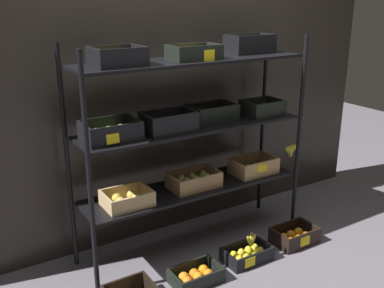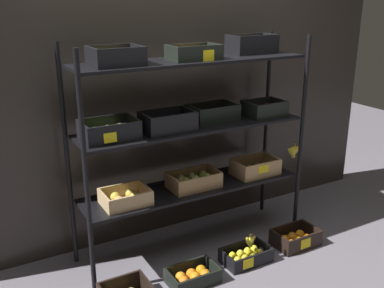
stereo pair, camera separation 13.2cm
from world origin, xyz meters
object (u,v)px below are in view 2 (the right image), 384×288
crate_ground_orange (193,276)px  crate_ground_right_orange (295,239)px  crate_ground_lemon (246,256)px  display_rack (193,124)px  banana_bunch_loose (250,242)px

crate_ground_orange → crate_ground_right_orange: bearing=1.7°
crate_ground_orange → crate_ground_lemon: size_ratio=0.98×
crate_ground_lemon → crate_ground_right_orange: 0.48m
crate_ground_lemon → display_rack: bearing=119.6°
crate_ground_right_orange → banana_bunch_loose: 0.46m
crate_ground_orange → banana_bunch_loose: size_ratio=2.90×
display_rack → crate_ground_right_orange: (0.70, -0.39, -0.94)m
display_rack → banana_bunch_loose: bearing=-56.7°
crate_ground_orange → crate_ground_right_orange: 0.94m
crate_ground_lemon → banana_bunch_loose: banana_bunch_loose is taller
display_rack → crate_ground_orange: display_rack is taller
display_rack → crate_ground_lemon: 1.05m
display_rack → crate_ground_lemon: size_ratio=5.26×
crate_ground_lemon → crate_ground_right_orange: bearing=0.3°
display_rack → banana_bunch_loose: size_ratio=15.57×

